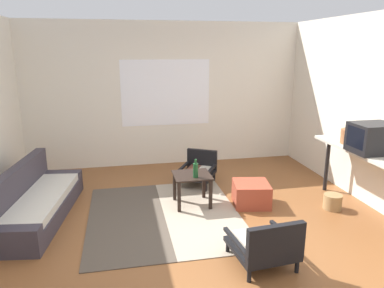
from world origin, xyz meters
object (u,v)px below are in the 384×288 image
Objects in this scene: crt_television at (372,138)px; clay_vase at (350,135)px; armchair_striped_foreground at (265,245)px; coffee_table at (192,182)px; glass_bottle at (196,170)px; armchair_by_window at (199,169)px; wicker_basket at (333,202)px; ottoman_orange at (251,194)px; console_shelf at (364,156)px; couch at (34,203)px.

crt_television is 0.47m from clay_vase.
armchair_striped_foreground is 2.20× the size of clay_vase.
armchair_striped_foreground is at bearing -154.62° from crt_television.
glass_bottle is at bearing -78.02° from coffee_table.
crt_television is at bearing -17.55° from glass_bottle.
armchair_by_window reaches higher than coffee_table.
coffee_table reaches higher than wicker_basket.
coffee_table is 2.00× the size of glass_bottle.
armchair_by_window is 1.16× the size of armchair_striped_foreground.
glass_bottle reaches higher than ottoman_orange.
ottoman_orange is at bearing 74.72° from armchair_striped_foreground.
wicker_basket is (1.90, -0.41, -0.47)m from glass_bottle.
ottoman_orange is (0.56, -1.00, -0.08)m from armchair_by_window.
console_shelf is (1.37, -0.53, 0.64)m from ottoman_orange.
crt_television is (4.35, -0.82, 0.87)m from couch.
wicker_basket is (4.07, -0.54, -0.11)m from couch.
armchair_striped_foreground is at bearing -105.28° from ottoman_orange.
glass_bottle is at bearing 105.01° from armchair_striped_foreground.
couch is at bearing 170.95° from console_shelf.
wicker_basket is (-0.29, 0.16, -0.70)m from console_shelf.
crt_television reaches higher than clay_vase.
armchair_striped_foreground is at bearing -143.04° from wicker_basket.
armchair_by_window is at bearing 19.01° from couch.
wicker_basket is at bearing -12.18° from glass_bottle.
armchair_by_window is at bearing 119.33° from ottoman_orange.
couch is at bearing 179.88° from coffee_table.
glass_bottle is at bearing -104.93° from armchair_by_window.
couch is at bearing 176.66° from glass_bottle.
ottoman_orange is 1.77m from crt_television.
glass_bottle is (-2.18, 0.57, -0.23)m from console_shelf.
ottoman_orange is at bearing 154.40° from crt_television.
clay_vase is at bearing -5.99° from glass_bottle.
clay_vase reaches higher than coffee_table.
ottoman_orange is 1.14m from wicker_basket.
armchair_striped_foreground is at bearing -74.99° from glass_bottle.
couch is 4.07× the size of crt_television.
wicker_basket is (1.64, -1.37, -0.14)m from armchair_by_window.
coffee_table is 0.88m from ottoman_orange.
wicker_basket is at bearing -7.51° from couch.
clay_vase is (1.77, 1.30, 0.77)m from armchair_striped_foreground.
crt_television reaches higher than glass_bottle.
ottoman_orange is 1.61× the size of clay_vase.
couch is 3.05× the size of armchair_striped_foreground.
console_shelf is at bearing -14.55° from glass_bottle.
armchair_striped_foreground is at bearing -86.47° from armchair_by_window.
wicker_basket is (1.49, 1.12, -0.14)m from armchair_striped_foreground.
ottoman_orange reaches higher than wicker_basket.
crt_television is 2.34m from glass_bottle.
console_shelf is 5.64× the size of clay_vase.
glass_bottle is at bearing 174.01° from clay_vase.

